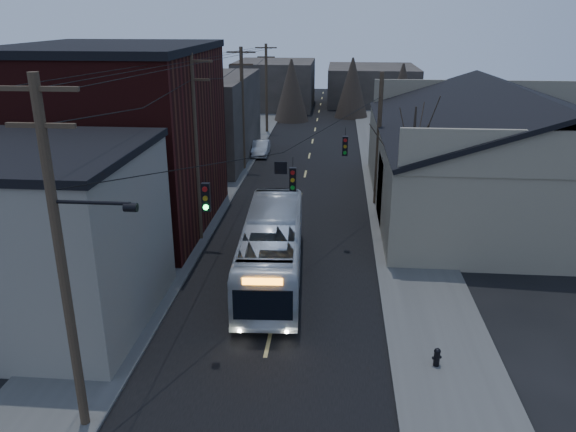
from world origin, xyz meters
name	(u,v)px	position (x,y,z in m)	size (l,w,h in m)	color
road_surface	(304,181)	(0.00, 30.00, 0.01)	(9.00, 110.00, 0.02)	black
sidewalk_left	(218,178)	(-6.50, 30.00, 0.06)	(4.00, 110.00, 0.12)	#474744
sidewalk_right	(392,183)	(6.50, 30.00, 0.06)	(4.00, 110.00, 0.12)	#474744
building_clapboard	(41,240)	(-9.00, 9.00, 3.50)	(8.00, 8.00, 7.00)	slate
building_brick	(118,142)	(-10.00, 20.00, 5.00)	(10.00, 12.00, 10.00)	#330C0B
building_left_far	(196,119)	(-9.50, 36.00, 3.50)	(9.00, 14.00, 7.00)	#2F2A26
warehouse	(505,168)	(13.00, 25.00, 2.70)	(16.16, 20.60, 7.73)	gray
building_far_left	(275,84)	(-6.00, 65.00, 3.00)	(10.00, 12.00, 6.00)	#2F2A26
building_far_right	(372,85)	(7.00, 70.00, 2.50)	(12.00, 14.00, 5.00)	#2F2A26
bare_tree	(411,172)	(6.50, 20.00, 3.60)	(0.40, 0.40, 7.20)	black
utility_lines	(249,130)	(-3.11, 24.14, 4.95)	(11.24, 45.28, 10.50)	#382B1E
bus	(272,248)	(-0.48, 13.51, 1.55)	(2.60, 11.11, 3.09)	silver
parked_car	(261,148)	(-4.30, 37.86, 0.64)	(1.36, 3.91, 1.29)	#ADB1B5
fire_hydrant	(437,356)	(6.10, 6.92, 0.49)	(0.34, 0.24, 0.69)	black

